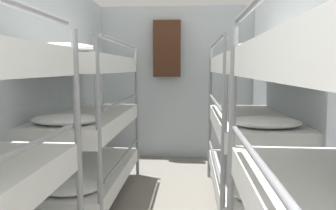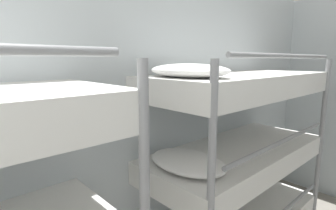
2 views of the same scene
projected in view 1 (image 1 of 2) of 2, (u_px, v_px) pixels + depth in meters
The scene contains 6 objects.
wall_left at pixel (2, 100), 2.42m from camera, with size 0.06×5.56×2.53m.
wall_right at pixel (331, 102), 2.23m from camera, with size 0.06×5.56×2.53m.
wall_back at pixel (177, 83), 5.05m from camera, with size 2.63×0.06×2.53m.
bunk_stack_left_far at pixel (89, 121), 3.28m from camera, with size 0.77×1.79×1.81m.
bunk_stack_right_far at pixel (251, 123), 3.15m from camera, with size 0.77×1.79×1.81m.
hanging_coat at pixel (167, 49), 4.84m from camera, with size 0.44×0.12×0.90m.
Camera 1 is at (0.24, 0.42, 1.52)m, focal length 32.00 mm.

